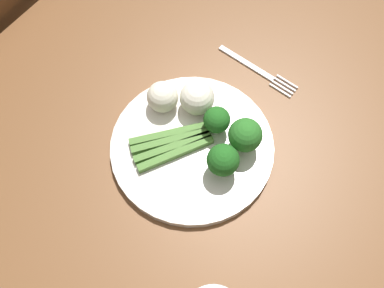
{
  "coord_description": "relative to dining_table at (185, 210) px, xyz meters",
  "views": [
    {
      "loc": [
        0.2,
        0.17,
        1.47
      ],
      "look_at": [
        -0.07,
        -0.04,
        0.77
      ],
      "focal_mm": 44.03,
      "sensor_mm": 36.0,
      "label": 1
    }
  ],
  "objects": [
    {
      "name": "plate",
      "position": [
        -0.07,
        -0.04,
        0.1
      ],
      "size": [
        0.27,
        0.27,
        0.01
      ],
      "primitive_type": "cylinder",
      "color": "silver",
      "rests_on": "dining_table"
    },
    {
      "name": "broccoli_front_left",
      "position": [
        -0.12,
        0.03,
        0.15
      ],
      "size": [
        0.06,
        0.06,
        0.07
      ],
      "color": "#568E33",
      "rests_on": "plate"
    },
    {
      "name": "asparagus_bundle",
      "position": [
        -0.05,
        -0.06,
        0.11
      ],
      "size": [
        0.14,
        0.12,
        0.01
      ],
      "rotation": [
        0.0,
        0.0,
        5.68
      ],
      "color": "#47752D",
      "rests_on": "plate"
    },
    {
      "name": "broccoli_back_right",
      "position": [
        -0.12,
        -0.02,
        0.14
      ],
      "size": [
        0.04,
        0.04,
        0.05
      ],
      "color": "#4C7F2B",
      "rests_on": "plate"
    },
    {
      "name": "broccoli_near_center",
      "position": [
        -0.06,
        0.03,
        0.14
      ],
      "size": [
        0.05,
        0.05,
        0.06
      ],
      "color": "#4C7F2B",
      "rests_on": "plate"
    },
    {
      "name": "cauliflower_outer_edge",
      "position": [
        -0.1,
        -0.12,
        0.13
      ],
      "size": [
        0.05,
        0.05,
        0.05
      ],
      "primitive_type": "sphere",
      "color": "silver",
      "rests_on": "plate"
    },
    {
      "name": "fork",
      "position": [
        -0.27,
        -0.03,
        0.09
      ],
      "size": [
        0.03,
        0.17,
        0.0
      ],
      "rotation": [
        0.0,
        0.0,
        1.55
      ],
      "color": "silver",
      "rests_on": "dining_table"
    },
    {
      "name": "ground_plane",
      "position": [
        0.0,
        0.0,
        -0.66
      ],
      "size": [
        6.0,
        6.0,
        0.02
      ],
      "primitive_type": "cube",
      "color": "tan"
    },
    {
      "name": "dining_table",
      "position": [
        0.0,
        0.0,
        0.0
      ],
      "size": [
        1.49,
        0.96,
        0.75
      ],
      "color": "brown",
      "rests_on": "ground_plane"
    },
    {
      "name": "cauliflower_front",
      "position": [
        -0.13,
        -0.07,
        0.14
      ],
      "size": [
        0.06,
        0.06,
        0.06
      ],
      "primitive_type": "sphere",
      "color": "white",
      "rests_on": "plate"
    }
  ]
}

